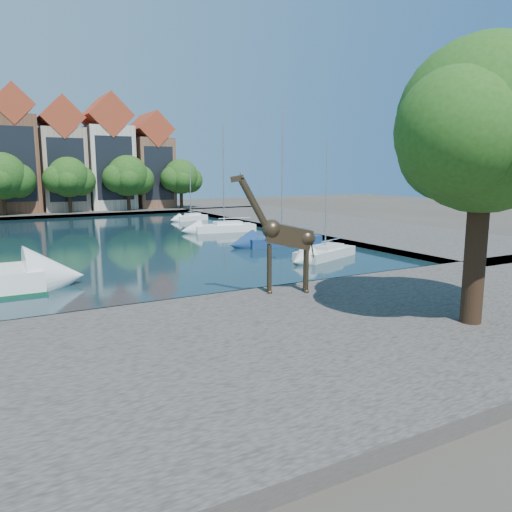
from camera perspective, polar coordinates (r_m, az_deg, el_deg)
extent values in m
plane|color=#38332B|center=(23.83, -6.34, -5.60)|extent=(160.00, 160.00, 0.00)
cube|color=black|center=(46.51, -17.83, 1.62)|extent=(38.00, 50.00, 0.08)
cube|color=#554E49|center=(17.79, 2.52, -10.13)|extent=(50.00, 14.00, 0.50)
cube|color=#554E49|center=(77.97, -22.48, 4.65)|extent=(60.00, 16.00, 0.50)
cube|color=#554E49|center=(56.77, 7.76, 3.63)|extent=(14.00, 52.00, 0.50)
cylinder|color=#332114|center=(20.58, 23.79, 0.42)|extent=(0.80, 0.80, 5.50)
sphere|color=#214714|center=(20.41, 24.72, 13.46)|extent=(6.40, 6.40, 6.40)
sphere|color=#214714|center=(22.10, 26.99, 11.28)|extent=(4.80, 4.80, 4.80)
sphere|color=#214714|center=(18.76, 22.36, 13.03)|extent=(4.48, 4.48, 4.48)
cube|color=brown|center=(77.39, -25.79, 9.40)|extent=(5.39, 9.00, 13.00)
cube|color=#A24720|center=(77.84, -26.23, 15.07)|extent=(5.44, 9.18, 5.44)
cube|color=black|center=(72.92, -25.57, 9.45)|extent=(4.40, 0.05, 9.75)
cube|color=tan|center=(77.99, -21.30, 9.15)|extent=(5.88, 9.00, 11.50)
cube|color=#A24720|center=(78.30, -21.63, 14.32)|extent=(5.94, 9.18, 5.94)
cube|color=black|center=(73.55, -20.81, 9.18)|extent=(4.80, 0.05, 8.62)
cube|color=beige|center=(79.14, -16.59, 9.59)|extent=(6.37, 9.00, 12.00)
cube|color=#A24720|center=(79.51, -16.86, 14.95)|extent=(6.43, 9.18, 6.43)
cube|color=black|center=(74.78, -15.83, 9.63)|extent=(5.20, 0.05, 9.00)
cube|color=brown|center=(80.81, -12.00, 9.25)|extent=(5.39, 9.00, 10.50)
cube|color=#A24720|center=(81.02, -12.17, 13.82)|extent=(5.44, 9.18, 5.44)
cube|color=black|center=(76.54, -11.01, 9.26)|extent=(4.40, 0.05, 7.88)
cylinder|color=#332114|center=(71.92, -26.82, 5.44)|extent=(0.50, 0.50, 3.20)
sphere|color=#193810|center=(71.80, -27.04, 8.15)|extent=(6.00, 6.00, 6.00)
sphere|color=#193810|center=(72.20, -25.57, 7.78)|extent=(4.50, 4.50, 4.50)
cylinder|color=#332114|center=(72.67, -20.49, 5.91)|extent=(0.50, 0.50, 3.20)
sphere|color=#193810|center=(72.55, -20.65, 8.45)|extent=(5.40, 5.40, 5.40)
sphere|color=#193810|center=(73.11, -19.39, 8.10)|extent=(4.05, 4.05, 4.05)
sphere|color=#193810|center=(71.95, -21.77, 8.16)|extent=(3.78, 3.78, 3.78)
cylinder|color=#332114|center=(74.27, -14.36, 6.30)|extent=(0.50, 0.50, 3.20)
sphere|color=#193810|center=(74.16, -14.47, 8.88)|extent=(5.80, 5.80, 5.80)
sphere|color=#193810|center=(74.91, -13.21, 8.49)|extent=(4.35, 4.35, 4.35)
sphere|color=#193810|center=(73.38, -15.59, 8.59)|extent=(4.06, 4.06, 4.06)
cylinder|color=#332114|center=(76.68, -8.53, 6.60)|extent=(0.50, 0.50, 3.20)
sphere|color=#193810|center=(76.57, -8.59, 8.96)|extent=(5.20, 5.20, 5.20)
sphere|color=#193810|center=(77.42, -7.57, 8.61)|extent=(3.90, 3.90, 3.90)
sphere|color=#193810|center=(75.71, -9.51, 8.73)|extent=(3.64, 3.64, 3.64)
cylinder|color=#382B1C|center=(23.58, 1.59, -1.55)|extent=(0.18, 0.18, 2.33)
cylinder|color=#382B1C|center=(24.06, 1.46, -1.32)|extent=(0.18, 0.18, 2.33)
cylinder|color=#382B1C|center=(23.84, 5.83, -1.47)|extent=(0.18, 0.18, 2.33)
cylinder|color=#382B1C|center=(24.31, 5.62, -1.24)|extent=(0.18, 0.18, 2.33)
cube|color=#382B1C|center=(23.69, 3.81, 2.29)|extent=(2.31, 1.48, 1.36)
cylinder|color=#382B1C|center=(23.35, -0.18, 5.94)|extent=(1.50, 0.91, 2.41)
cube|color=#382B1C|center=(23.25, -2.17, 8.83)|extent=(0.67, 0.45, 0.37)
cube|color=beige|center=(35.96, 7.90, 0.44)|extent=(5.74, 3.76, 0.84)
cube|color=beige|center=(35.91, 7.91, 0.88)|extent=(2.70, 2.11, 0.47)
cylinder|color=#B2B2B7|center=(35.53, 8.06, 6.91)|extent=(0.11, 0.11, 7.65)
cube|color=navy|center=(41.93, 2.97, 1.93)|extent=(6.70, 2.61, 0.94)
cube|color=navy|center=(41.88, 2.97, 2.36)|extent=(2.96, 1.75, 0.52)
cylinder|color=#B2B2B7|center=(41.53, 3.04, 9.69)|extent=(0.13, 0.13, 10.79)
cube|color=white|center=(50.89, -3.67, 3.32)|extent=(6.40, 2.92, 0.93)
cube|color=white|center=(50.85, -3.67, 3.67)|extent=(2.87, 1.84, 0.52)
cylinder|color=#B2B2B7|center=(50.56, -3.73, 9.17)|extent=(0.12, 0.12, 9.84)
cube|color=white|center=(62.60, -7.43, 4.43)|extent=(4.32, 2.27, 0.80)
cube|color=white|center=(62.58, -7.44, 4.67)|extent=(1.97, 1.36, 0.44)
cylinder|color=#B2B2B7|center=(62.37, -7.51, 7.65)|extent=(0.11, 0.11, 6.61)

